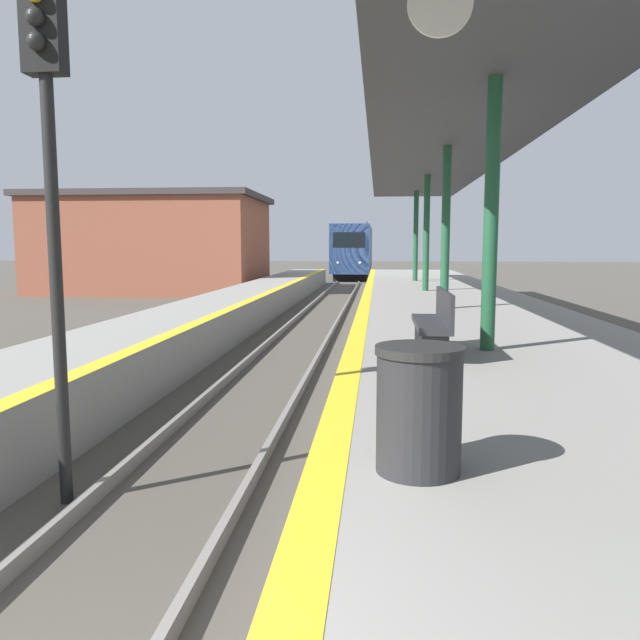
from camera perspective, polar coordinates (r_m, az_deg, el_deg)
The scene contains 6 objects.
train at distance 51.37m, azimuth 3.13°, elevation 6.42°, with size 2.74×17.79×4.24m.
signal_near at distance 6.37m, azimuth -23.57°, elevation 14.60°, with size 0.36×0.31×4.91m.
station_canopy at distance 15.92m, azimuth 11.59°, elevation 15.44°, with size 3.78×31.20×4.15m.
trash_bin at distance 4.35m, azimuth 9.03°, elevation -8.02°, with size 0.61×0.61×0.88m.
bench at distance 9.04m, azimuth 10.52°, elevation 0.00°, with size 0.44×1.95×0.92m.
station_building at distance 34.93m, azimuth -14.91°, elevation 6.77°, with size 11.75×8.09×5.18m.
Camera 1 is at (2.00, -1.39, 2.48)m, focal length 35.00 mm.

